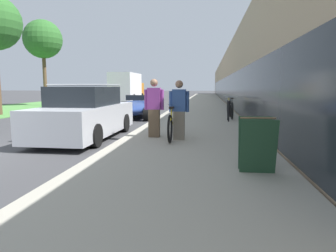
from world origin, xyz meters
TOP-DOWN VIEW (x-y plane):
  - sidewalk_slab at (5.42, 21.00)m, footprint 3.81×70.00m
  - storefront_facade at (12.35, 29.00)m, footprint 10.01×70.00m
  - lawn_strip at (-7.43, 25.00)m, footprint 7.04×70.00m
  - tandem_bicycle at (4.92, 2.90)m, footprint 0.52×2.33m
  - person_rider at (5.09, 2.62)m, footprint 0.53×0.21m
  - person_bystander at (4.37, 2.94)m, footprint 0.54×0.21m
  - bike_rack_hoop at (6.67, 7.17)m, footprint 0.05×0.60m
  - cruiser_bike_nearest at (6.87, 8.31)m, footprint 0.52×1.79m
  - cruiser_bike_middle at (6.89, 10.45)m, footprint 0.52×1.77m
  - sandwich_board_sign at (6.64, -0.21)m, footprint 0.56×0.56m
  - parked_sedan_curbside at (2.28, 3.21)m, footprint 1.81×4.43m
  - vintage_roadster_curbside at (2.34, 9.04)m, footprint 1.87×4.35m
  - moving_truck at (-2.07, 23.70)m, footprint 2.20×6.21m
  - street_tree_far at (-7.02, 17.35)m, footprint 2.96×2.96m

SIDE VIEW (x-z plane):
  - lawn_strip at x=-7.43m, z-range 0.00..0.03m
  - sidewalk_slab at x=5.42m, z-range 0.00..0.12m
  - vintage_roadster_curbside at x=2.34m, z-range -0.07..1.03m
  - tandem_bicycle at x=4.92m, z-range 0.06..0.94m
  - cruiser_bike_middle at x=6.89m, z-range 0.05..0.96m
  - cruiser_bike_nearest at x=6.87m, z-range 0.05..0.98m
  - sandwich_board_sign at x=6.64m, z-range 0.12..1.02m
  - bike_rack_hoop at x=6.67m, z-range 0.21..1.06m
  - parked_sedan_curbside at x=2.28m, z-range -0.09..1.48m
  - person_rider at x=5.09m, z-range 0.13..1.68m
  - person_bystander at x=4.37m, z-range 0.13..1.73m
  - moving_truck at x=-2.07m, z-range 0.01..2.83m
  - storefront_facade at x=12.35m, z-range 0.00..4.67m
  - street_tree_far at x=-7.02m, z-range 1.82..8.50m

